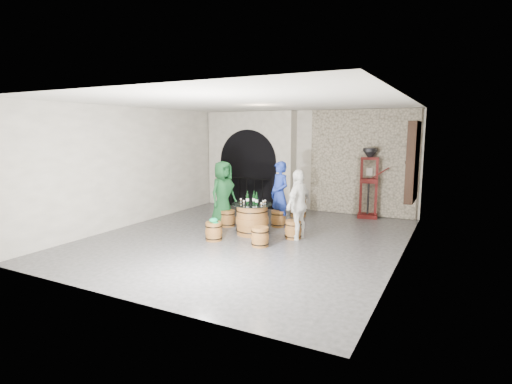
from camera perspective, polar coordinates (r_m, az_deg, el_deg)
The scene contains 31 objects.
ground at distance 9.72m, azimuth -1.19°, elevation -6.57°, with size 8.00×8.00×0.00m, color #2F2E31.
wall_back at distance 13.06m, azimuth 7.23°, elevation 4.46°, with size 8.00×8.00×0.00m, color beige.
wall_front at distance 6.24m, azimuth -19.10°, elevation -0.70°, with size 8.00×8.00×0.00m, color beige.
wall_left at distance 11.50m, azimuth -16.75°, elevation 3.57°, with size 8.00×8.00×0.00m, color beige.
wall_right at distance 8.34m, azimuth 20.40°, elevation 1.53°, with size 8.00×8.00×0.00m, color beige.
ceiling at distance 9.39m, azimuth -1.26°, elevation 12.62°, with size 8.00×8.00×0.00m, color beige.
stone_facing_panel at distance 12.49m, azimuth 14.92°, elevation 4.04°, with size 3.20×0.12×3.18m, color tan.
arched_opening at distance 13.60m, azimuth -0.71°, elevation 4.63°, with size 3.10×0.60×3.19m.
shuttered_window at distance 10.71m, azimuth 21.44°, elevation 4.05°, with size 0.23×1.10×2.00m.
barrel_table at distance 9.97m, azimuth -0.55°, elevation -3.91°, with size 1.00×1.00×0.77m.
barrel_stool_left at distance 10.84m, azimuth -4.06°, elevation -3.78°, with size 0.41×0.41×0.44m.
barrel_stool_far at distance 10.81m, azimuth 3.20°, elevation -3.81°, with size 0.41×0.41×0.44m.
barrel_stool_right at distance 9.65m, azimuth 5.33°, elevation -5.37°, with size 0.41×0.41×0.44m.
barrel_stool_near_right at distance 8.98m, azimuth 0.58°, elevation -6.41°, with size 0.41×0.41×0.44m.
barrel_stool_near_left at distance 9.50m, azimuth -6.06°, elevation -5.61°, with size 0.41×0.41×0.44m.
green_cap at distance 9.44m, azimuth -6.07°, elevation -4.05°, with size 0.25×0.20×0.11m.
person_green at distance 10.88m, azimuth -4.72°, elevation -0.19°, with size 0.86×0.56×1.76m, color #12431E.
person_blue at distance 10.72m, azimuth 3.40°, elevation -0.30°, with size 0.64×0.42×1.76m, color #1B3197.
person_white at distance 9.48m, azimuth 6.13°, elevation -1.81°, with size 0.98×0.41×1.67m, color white.
wine_bottle_left at distance 9.90m, azimuth -1.23°, elevation -0.93°, with size 0.08×0.08×0.32m.
wine_bottle_center at distance 9.74m, azimuth 0.08°, elevation -1.09°, with size 0.08×0.08×0.32m.
wine_bottle_right at distance 9.91m, azimuth -0.30°, elevation -0.92°, with size 0.08×0.08×0.32m.
tasting_glass_a at distance 9.87m, azimuth -1.75°, elevation -1.45°, with size 0.05×0.05×0.10m, color #AD7521, non-canonical shape.
tasting_glass_b at distance 9.83m, azimuth 1.06°, elevation -1.49°, with size 0.05×0.05×0.10m, color #AD7521, non-canonical shape.
tasting_glass_c at distance 10.15m, azimuth -1.24°, elevation -1.16°, with size 0.05×0.05×0.10m, color #AD7521, non-canonical shape.
tasting_glass_d at distance 9.90m, azimuth 1.32°, elevation -1.41°, with size 0.05×0.05×0.10m, color #AD7521, non-canonical shape.
tasting_glass_e at distance 9.56m, azimuth 0.79°, elevation -1.78°, with size 0.05×0.05×0.10m, color #AD7521, non-canonical shape.
tasting_glass_f at distance 10.13m, azimuth -2.17°, elevation -1.18°, with size 0.05×0.05×0.10m, color #AD7521, non-canonical shape.
side_barrel at distance 12.09m, azimuth 6.04°, elevation -1.93°, with size 0.50×0.50×0.67m.
corking_press at distance 12.17m, azimuth 15.85°, elevation 1.98°, with size 0.88×0.55×2.06m.
control_box at distance 12.39m, azimuth 15.93°, elevation 2.80°, with size 0.18×0.10×0.22m, color silver.
Camera 1 is at (4.49, -8.22, 2.58)m, focal length 28.00 mm.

